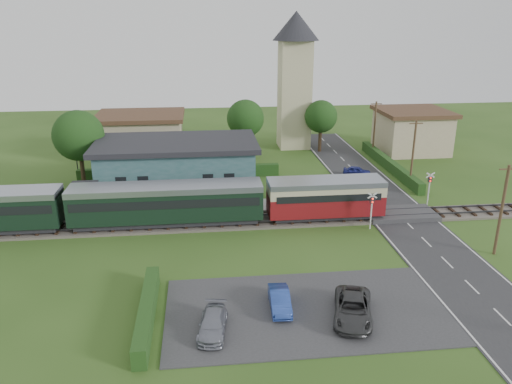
{
  "coord_description": "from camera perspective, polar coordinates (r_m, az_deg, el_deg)",
  "views": [
    {
      "loc": [
        -7.41,
        -37.74,
        16.99
      ],
      "look_at": [
        -2.79,
        4.0,
        2.11
      ],
      "focal_mm": 35.0,
      "sensor_mm": 36.0,
      "label": 1
    }
  ],
  "objects": [
    {
      "name": "station_building",
      "position": [
        50.86,
        -8.99,
        2.93
      ],
      "size": [
        16.0,
        9.0,
        5.3
      ],
      "color": "#2B595A",
      "rests_on": "ground"
    },
    {
      "name": "hedge_roadside",
      "position": [
        60.2,
        15.01,
        3.03
      ],
      "size": [
        0.8,
        18.0,
        1.2
      ],
      "primitive_type": "cube",
      "color": "#193814",
      "rests_on": "ground"
    },
    {
      "name": "streetlamp_east",
      "position": [
        70.25,
        13.41,
        7.52
      ],
      "size": [
        0.3,
        0.3,
        5.15
      ],
      "color": "#3F3F47",
      "rests_on": "ground"
    },
    {
      "name": "ground",
      "position": [
        42.05,
        4.4,
        -4.39
      ],
      "size": [
        120.0,
        120.0,
        0.0
      ],
      "primitive_type": "plane",
      "color": "#2D4C19"
    },
    {
      "name": "house_east",
      "position": [
        69.03,
        17.36,
        6.76
      ],
      "size": [
        8.8,
        8.8,
        5.5
      ],
      "color": "tan",
      "rests_on": "ground"
    },
    {
      "name": "car_park_silver",
      "position": [
        29.15,
        -4.97,
        -14.76
      ],
      "size": [
        2.01,
        3.85,
        1.07
      ],
      "primitive_type": "imported",
      "rotation": [
        0.0,
        0.0,
        -0.15
      ],
      "color": "gray",
      "rests_on": "car_park"
    },
    {
      "name": "pedestrian_near",
      "position": [
        45.42,
        0.15,
        -0.6
      ],
      "size": [
        0.74,
        0.56,
        1.85
      ],
      "primitive_type": "imported",
      "rotation": [
        0.0,
        0.0,
        3.32
      ],
      "color": "gray",
      "rests_on": "platform"
    },
    {
      "name": "tree_a",
      "position": [
        54.5,
        -19.63,
        6.07
      ],
      "size": [
        5.2,
        5.2,
        8.0
      ],
      "color": "#332316",
      "rests_on": "ground"
    },
    {
      "name": "pedestrian_far",
      "position": [
        46.37,
        -19.14,
        -1.36
      ],
      "size": [
        0.75,
        0.92,
        1.77
      ],
      "primitive_type": "imported",
      "rotation": [
        0.0,
        0.0,
        1.67
      ],
      "color": "gray",
      "rests_on": "platform"
    },
    {
      "name": "crossing_signal_far",
      "position": [
        49.37,
        19.22,
        0.88
      ],
      "size": [
        0.84,
        0.28,
        3.28
      ],
      "color": "silver",
      "rests_on": "ground"
    },
    {
      "name": "platform",
      "position": [
        46.17,
        -9.1,
        -2.04
      ],
      "size": [
        30.0,
        3.0,
        0.45
      ],
      "primitive_type": "cube",
      "color": "gray",
      "rests_on": "ground"
    },
    {
      "name": "car_park",
      "position": [
        31.39,
        5.72,
        -13.29
      ],
      "size": [
        17.0,
        9.0,
        0.08
      ],
      "primitive_type": "cube",
      "color": "#333335",
      "rests_on": "ground"
    },
    {
      "name": "equipment_hut",
      "position": [
        46.78,
        -19.02,
        -0.62
      ],
      "size": [
        2.3,
        2.3,
        2.55
      ],
      "color": "#C2B88E",
      "rests_on": "platform"
    },
    {
      "name": "crossing_deck",
      "position": [
        46.52,
        16.16,
        -2.43
      ],
      "size": [
        6.2,
        3.4,
        0.45
      ],
      "primitive_type": "cube",
      "color": "#333335",
      "rests_on": "ground"
    },
    {
      "name": "railway_track",
      "position": [
        43.81,
        3.93,
        -3.2
      ],
      "size": [
        76.0,
        3.2,
        0.49
      ],
      "color": "#4C443D",
      "rests_on": "ground"
    },
    {
      "name": "streetlamp_west",
      "position": [
        61.17,
        -20.02,
        5.14
      ],
      "size": [
        0.3,
        0.3,
        5.15
      ],
      "color": "#3F3F47",
      "rests_on": "ground"
    },
    {
      "name": "car_on_road",
      "position": [
        57.06,
        11.46,
        2.38
      ],
      "size": [
        3.26,
        2.27,
        1.03
      ],
      "primitive_type": "imported",
      "rotation": [
        0.0,
        0.0,
        1.18
      ],
      "color": "navy",
      "rests_on": "road"
    },
    {
      "name": "car_park_dark",
      "position": [
        30.65,
        11.01,
        -12.94
      ],
      "size": [
        3.38,
        5.1,
        1.3
      ],
      "primitive_type": "imported",
      "rotation": [
        0.0,
        0.0,
        -0.28
      ],
      "color": "#38383A",
      "rests_on": "car_park"
    },
    {
      "name": "utility_pole_d",
      "position": [
        64.92,
        13.38,
        7.1
      ],
      "size": [
        1.4,
        0.22,
        7.0
      ],
      "color": "#473321",
      "rests_on": "ground"
    },
    {
      "name": "utility_pole_c",
      "position": [
        54.09,
        17.51,
        4.29
      ],
      "size": [
        1.4,
        0.22,
        7.0
      ],
      "color": "#473321",
      "rests_on": "ground"
    },
    {
      "name": "train",
      "position": [
        42.88,
        -14.39,
        -1.34
      ],
      "size": [
        43.2,
        2.9,
        3.4
      ],
      "color": "#232328",
      "rests_on": "ground"
    },
    {
      "name": "hedge_carpark",
      "position": [
        30.73,
        -12.35,
        -13.24
      ],
      "size": [
        0.8,
        9.0,
        1.2
      ],
      "primitive_type": "cube",
      "color": "#193814",
      "rests_on": "ground"
    },
    {
      "name": "car_park_blue",
      "position": [
        31.1,
        2.74,
        -12.23
      ],
      "size": [
        1.33,
        3.46,
        1.13
      ],
      "primitive_type": "imported",
      "rotation": [
        0.0,
        0.0,
        -0.04
      ],
      "color": "#243E91",
      "rests_on": "car_park"
    },
    {
      "name": "church_tower",
      "position": [
        67.25,
        4.48,
        13.68
      ],
      "size": [
        6.0,
        6.0,
        17.6
      ],
      "color": "#C2B88E",
      "rests_on": "ground"
    },
    {
      "name": "house_west",
      "position": [
        64.78,
        -12.97,
        6.35
      ],
      "size": [
        10.8,
        8.8,
        5.5
      ],
      "color": "tan",
      "rests_on": "ground"
    },
    {
      "name": "hedge_station",
      "position": [
        55.76,
        -8.7,
        2.23
      ],
      "size": [
        22.0,
        0.8,
        1.3
      ],
      "primitive_type": "cube",
      "color": "#193814",
      "rests_on": "ground"
    },
    {
      "name": "tree_b",
      "position": [
        62.15,
        -1.22,
        8.39
      ],
      "size": [
        4.6,
        4.6,
        7.34
      ],
      "color": "#332316",
      "rests_on": "ground"
    },
    {
      "name": "utility_pole_b",
      "position": [
        40.66,
        26.27,
        -1.79
      ],
      "size": [
        1.4,
        0.22,
        7.0
      ],
      "color": "#473321",
      "rests_on": "ground"
    },
    {
      "name": "crossing_signal_near",
      "position": [
        42.49,
        13.09,
        -1.48
      ],
      "size": [
        0.84,
        0.28,
        3.28
      ],
      "color": "silver",
      "rests_on": "ground"
    },
    {
      "name": "tree_c",
      "position": [
        65.78,
        7.43,
        8.53
      ],
      "size": [
        4.2,
        4.2,
        6.78
      ],
      "color": "#332316",
      "rests_on": "ground"
    },
    {
      "name": "road",
      "position": [
        44.9,
        17.07,
        -3.61
      ],
      "size": [
        6.0,
        70.0,
        0.05
      ],
      "primitive_type": "cube",
      "color": "#28282B",
      "rests_on": "ground"
    }
  ]
}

